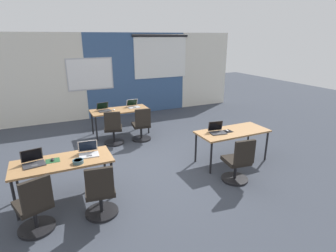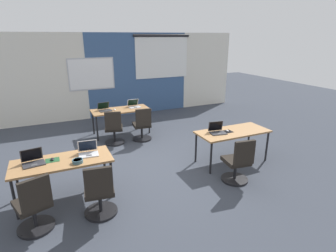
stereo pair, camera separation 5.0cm
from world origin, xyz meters
name	(u,v)px [view 2 (the right image)]	position (x,y,z in m)	size (l,w,h in m)	color
ground_plane	(149,165)	(0.00, 0.00, 0.00)	(24.00, 24.00, 0.00)	#383D47
back_wall_assembly	(105,76)	(0.05, 4.19, 1.41)	(10.00, 0.27, 2.80)	silver
desk_near_left	(63,164)	(-1.75, -0.60, 0.66)	(1.60, 0.70, 0.72)	#A37547
desk_near_right	(233,134)	(1.75, -0.60, 0.66)	(1.60, 0.70, 0.72)	#A37547
desk_far_center	(121,111)	(0.00, 2.20, 0.66)	(1.60, 0.70, 0.72)	#A37547
laptop_near_left_inner	(88,151)	(-1.31, -0.53, 0.77)	(0.35, 0.32, 0.23)	silver
chair_near_left_inner	(100,195)	(-1.30, -1.35, 0.38)	(0.52, 0.57, 0.92)	black
laptop_far_right	(134,106)	(0.43, 2.28, 0.77)	(0.34, 0.33, 0.22)	silver
chair_far_right	(142,127)	(0.37, 1.44, 0.38)	(0.52, 0.56, 0.92)	black
laptop_near_right_inner	(217,131)	(1.37, -0.55, 0.77)	(0.37, 0.31, 0.24)	#333338
mousepad_near_right_inner	(227,132)	(1.61, -0.58, 0.72)	(0.22, 0.19, 0.00)	black
mouse_near_right_inner	(227,131)	(1.61, -0.58, 0.74)	(0.08, 0.11, 0.03)	#B2B2B7
chair_near_right_inner	(238,164)	(1.28, -1.40, 0.38)	(0.52, 0.56, 0.92)	black
laptop_far_left	(105,109)	(-0.43, 2.26, 0.77)	(0.37, 0.35, 0.22)	#333338
mouse_far_left	(115,110)	(-0.17, 2.19, 0.74)	(0.06, 0.10, 0.03)	silver
chair_far_left	(114,130)	(-0.39, 1.49, 0.38)	(0.54, 0.59, 0.92)	black
laptop_near_left_end	(33,161)	(-2.18, -0.53, 0.77)	(0.37, 0.32, 0.24)	#333338
mousepad_near_left_end	(53,160)	(-1.90, -0.53, 0.72)	(0.22, 0.19, 0.00)	#23512D
mouse_near_left_end	(52,159)	(-1.90, -0.53, 0.74)	(0.06, 0.10, 0.03)	black
chair_near_left_end	(34,208)	(-2.21, -1.31, 0.38)	(0.56, 0.61, 0.92)	black
snack_bowl	(78,161)	(-1.52, -0.81, 0.76)	(0.18, 0.18, 0.06)	#3D6070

